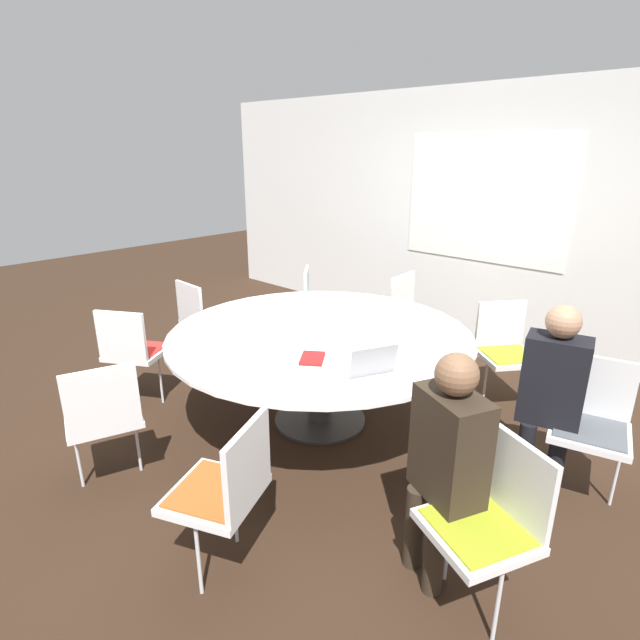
{
  "coord_description": "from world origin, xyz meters",
  "views": [
    {
      "loc": [
        2.4,
        -2.58,
        2.08
      ],
      "look_at": [
        0.0,
        0.0,
        0.85
      ],
      "focal_mm": 28.0,
      "sensor_mm": 36.0,
      "label": 1
    }
  ],
  "objects": [
    {
      "name": "ground_plane",
      "position": [
        0.0,
        0.0,
        0.0
      ],
      "size": [
        16.0,
        16.0,
        0.0
      ],
      "primitive_type": "plane",
      "color": "black"
    },
    {
      "name": "wall_back",
      "position": [
        0.0,
        2.58,
        1.35
      ],
      "size": [
        8.0,
        0.07,
        2.7
      ],
      "color": "silver",
      "rests_on": "ground_plane"
    },
    {
      "name": "conference_table",
      "position": [
        0.0,
        0.0,
        0.65
      ],
      "size": [
        2.29,
        2.29,
        0.75
      ],
      "color": "#333333",
      "rests_on": "ground_plane"
    },
    {
      "name": "chair_0",
      "position": [
        1.72,
        -0.72,
        0.52
      ],
      "size": [
        0.58,
        0.57,
        0.87
      ],
      "rotation": [
        0.0,
        0.0,
        8.99
      ],
      "color": "silver",
      "rests_on": "ground_plane"
    },
    {
      "name": "chair_1",
      "position": [
        1.8,
        0.51,
        0.52
      ],
      "size": [
        0.53,
        0.51,
        0.87
      ],
      "rotation": [
        0.0,
        0.0,
        9.66
      ],
      "color": "silver",
      "rests_on": "ground_plane"
    },
    {
      "name": "chair_2",
      "position": [
        0.92,
        1.26,
        0.52
      ],
      "size": [
        0.6,
        0.61,
        0.87
      ],
      "rotation": [
        0.0,
        0.0,
        10.32
      ],
      "color": "silver",
      "rests_on": "ground_plane"
    },
    {
      "name": "chair_3",
      "position": [
        -0.17,
        1.56,
        0.52
      ],
      "size": [
        0.45,
        0.47,
        0.87
      ],
      "rotation": [
        0.0,
        0.0,
        11.06
      ],
      "color": "silver",
      "rests_on": "ground_plane"
    },
    {
      "name": "chair_4",
      "position": [
        -1.08,
        1.14,
        0.52
      ],
      "size": [
        0.61,
        0.61,
        0.87
      ],
      "rotation": [
        0.0,
        0.0,
        11.71
      ],
      "color": "silver",
      "rests_on": "ground_plane"
    },
    {
      "name": "chair_5",
      "position": [
        -1.57,
        -0.0,
        0.52
      ],
      "size": [
        0.46,
        0.44,
        0.87
      ],
      "rotation": [
        0.0,
        0.0,
        12.52
      ],
      "color": "silver",
      "rests_on": "ground_plane"
    },
    {
      "name": "chair_6",
      "position": [
        -1.31,
        -0.86,
        0.52
      ],
      "size": [
        0.59,
        0.59,
        0.87
      ],
      "rotation": [
        0.0,
        0.0,
        13.1
      ],
      "color": "silver",
      "rests_on": "ground_plane"
    },
    {
      "name": "chair_7",
      "position": [
        -0.44,
        -1.5,
        0.52
      ],
      "size": [
        0.54,
        0.55,
        0.87
      ],
      "rotation": [
        0.0,
        0.0,
        13.81
      ],
      "color": "silver",
      "rests_on": "ground_plane"
    },
    {
      "name": "chair_8",
      "position": [
        0.68,
        -1.41,
        0.52
      ],
      "size": [
        0.56,
        0.57,
        0.87
      ],
      "rotation": [
        0.0,
        0.0,
        14.55
      ],
      "color": "silver",
      "rests_on": "ground_plane"
    },
    {
      "name": "person_0",
      "position": [
        1.47,
        -0.7,
        0.72
      ],
      "size": [
        0.42,
        0.35,
        1.22
      ],
      "rotation": [
        0.0,
        0.0,
        8.99
      ],
      "color": "#2D2319",
      "rests_on": "ground_plane"
    },
    {
      "name": "person_1",
      "position": [
        1.58,
        0.37,
        0.72
      ],
      "size": [
        0.4,
        0.32,
        1.22
      ],
      "rotation": [
        0.0,
        0.0,
        9.66
      ],
      "color": "black",
      "rests_on": "ground_plane"
    },
    {
      "name": "laptop",
      "position": [
        0.73,
        -0.34,
        0.81
      ],
      "size": [
        0.33,
        0.37,
        0.21
      ],
      "rotation": [
        0.0,
        0.0,
        4.28
      ],
      "color": "#99999E",
      "rests_on": "conference_table"
    },
    {
      "name": "spiral_notebook",
      "position": [
        0.31,
        -0.41,
        0.76
      ],
      "size": [
        0.24,
        0.26,
        0.02
      ],
      "color": "maroon",
      "rests_on": "conference_table"
    }
  ]
}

